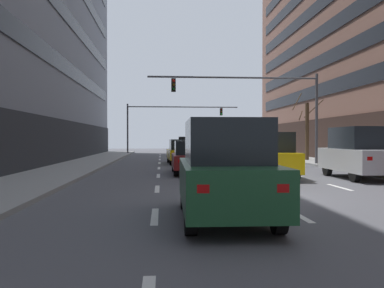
# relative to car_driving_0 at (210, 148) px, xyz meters

# --- Properties ---
(ground_plane) EXTENTS (120.00, 120.00, 0.00)m
(ground_plane) POSITION_rel_car_driving_0_xyz_m (-1.78, -28.99, -0.82)
(ground_plane) COLOR #515156
(lane_stripe_l1_s3) EXTENTS (0.16, 2.00, 0.01)m
(lane_stripe_l1_s3) POSITION_rel_car_driving_0_xyz_m (-5.05, -31.99, -0.82)
(lane_stripe_l1_s3) COLOR silver
(lane_stripe_l1_s3) RESTS_ON ground
(lane_stripe_l1_s4) EXTENTS (0.16, 2.00, 0.01)m
(lane_stripe_l1_s4) POSITION_rel_car_driving_0_xyz_m (-5.05, -26.99, -0.82)
(lane_stripe_l1_s4) COLOR silver
(lane_stripe_l1_s4) RESTS_ON ground
(lane_stripe_l1_s5) EXTENTS (0.16, 2.00, 0.01)m
(lane_stripe_l1_s5) POSITION_rel_car_driving_0_xyz_m (-5.05, -21.99, -0.82)
(lane_stripe_l1_s5) COLOR silver
(lane_stripe_l1_s5) RESTS_ON ground
(lane_stripe_l1_s6) EXTENTS (0.16, 2.00, 0.01)m
(lane_stripe_l1_s6) POSITION_rel_car_driving_0_xyz_m (-5.05, -16.99, -0.82)
(lane_stripe_l1_s6) COLOR silver
(lane_stripe_l1_s6) RESTS_ON ground
(lane_stripe_l1_s7) EXTENTS (0.16, 2.00, 0.01)m
(lane_stripe_l1_s7) POSITION_rel_car_driving_0_xyz_m (-5.05, -11.99, -0.82)
(lane_stripe_l1_s7) COLOR silver
(lane_stripe_l1_s7) RESTS_ON ground
(lane_stripe_l1_s8) EXTENTS (0.16, 2.00, 0.01)m
(lane_stripe_l1_s8) POSITION_rel_car_driving_0_xyz_m (-5.05, -6.99, -0.82)
(lane_stripe_l1_s8) COLOR silver
(lane_stripe_l1_s8) RESTS_ON ground
(lane_stripe_l1_s9) EXTENTS (0.16, 2.00, 0.01)m
(lane_stripe_l1_s9) POSITION_rel_car_driving_0_xyz_m (-5.05, -1.99, -0.82)
(lane_stripe_l1_s9) COLOR silver
(lane_stripe_l1_s9) RESTS_ON ground
(lane_stripe_l1_s10) EXTENTS (0.16, 2.00, 0.01)m
(lane_stripe_l1_s10) POSITION_rel_car_driving_0_xyz_m (-5.05, 3.01, -0.82)
(lane_stripe_l1_s10) COLOR silver
(lane_stripe_l1_s10) RESTS_ON ground
(lane_stripe_l2_s3) EXTENTS (0.16, 2.00, 0.01)m
(lane_stripe_l2_s3) POSITION_rel_car_driving_0_xyz_m (-1.78, -31.99, -0.82)
(lane_stripe_l2_s3) COLOR silver
(lane_stripe_l2_s3) RESTS_ON ground
(lane_stripe_l2_s4) EXTENTS (0.16, 2.00, 0.01)m
(lane_stripe_l2_s4) POSITION_rel_car_driving_0_xyz_m (-1.78, -26.99, -0.82)
(lane_stripe_l2_s4) COLOR silver
(lane_stripe_l2_s4) RESTS_ON ground
(lane_stripe_l2_s5) EXTENTS (0.16, 2.00, 0.01)m
(lane_stripe_l2_s5) POSITION_rel_car_driving_0_xyz_m (-1.78, -21.99, -0.82)
(lane_stripe_l2_s5) COLOR silver
(lane_stripe_l2_s5) RESTS_ON ground
(lane_stripe_l2_s6) EXTENTS (0.16, 2.00, 0.01)m
(lane_stripe_l2_s6) POSITION_rel_car_driving_0_xyz_m (-1.78, -16.99, -0.82)
(lane_stripe_l2_s6) COLOR silver
(lane_stripe_l2_s6) RESTS_ON ground
(lane_stripe_l2_s7) EXTENTS (0.16, 2.00, 0.01)m
(lane_stripe_l2_s7) POSITION_rel_car_driving_0_xyz_m (-1.78, -11.99, -0.82)
(lane_stripe_l2_s7) COLOR silver
(lane_stripe_l2_s7) RESTS_ON ground
(lane_stripe_l2_s8) EXTENTS (0.16, 2.00, 0.01)m
(lane_stripe_l2_s8) POSITION_rel_car_driving_0_xyz_m (-1.78, -6.99, -0.82)
(lane_stripe_l2_s8) COLOR silver
(lane_stripe_l2_s8) RESTS_ON ground
(lane_stripe_l2_s9) EXTENTS (0.16, 2.00, 0.01)m
(lane_stripe_l2_s9) POSITION_rel_car_driving_0_xyz_m (-1.78, -1.99, -0.82)
(lane_stripe_l2_s9) COLOR silver
(lane_stripe_l2_s9) RESTS_ON ground
(lane_stripe_l2_s10) EXTENTS (0.16, 2.00, 0.01)m
(lane_stripe_l2_s10) POSITION_rel_car_driving_0_xyz_m (-1.78, 3.01, -0.82)
(lane_stripe_l2_s10) COLOR silver
(lane_stripe_l2_s10) RESTS_ON ground
(lane_stripe_l3_s4) EXTENTS (0.16, 2.00, 0.01)m
(lane_stripe_l3_s4) POSITION_rel_car_driving_0_xyz_m (1.48, -26.99, -0.82)
(lane_stripe_l3_s4) COLOR silver
(lane_stripe_l3_s4) RESTS_ON ground
(lane_stripe_l3_s5) EXTENTS (0.16, 2.00, 0.01)m
(lane_stripe_l3_s5) POSITION_rel_car_driving_0_xyz_m (1.48, -21.99, -0.82)
(lane_stripe_l3_s5) COLOR silver
(lane_stripe_l3_s5) RESTS_ON ground
(lane_stripe_l3_s6) EXTENTS (0.16, 2.00, 0.01)m
(lane_stripe_l3_s6) POSITION_rel_car_driving_0_xyz_m (1.48, -16.99, -0.82)
(lane_stripe_l3_s6) COLOR silver
(lane_stripe_l3_s6) RESTS_ON ground
(lane_stripe_l3_s7) EXTENTS (0.16, 2.00, 0.01)m
(lane_stripe_l3_s7) POSITION_rel_car_driving_0_xyz_m (1.48, -11.99, -0.82)
(lane_stripe_l3_s7) COLOR silver
(lane_stripe_l3_s7) RESTS_ON ground
(lane_stripe_l3_s8) EXTENTS (0.16, 2.00, 0.01)m
(lane_stripe_l3_s8) POSITION_rel_car_driving_0_xyz_m (1.48, -6.99, -0.82)
(lane_stripe_l3_s8) COLOR silver
(lane_stripe_l3_s8) RESTS_ON ground
(lane_stripe_l3_s9) EXTENTS (0.16, 2.00, 0.01)m
(lane_stripe_l3_s9) POSITION_rel_car_driving_0_xyz_m (1.48, -1.99, -0.82)
(lane_stripe_l3_s9) COLOR silver
(lane_stripe_l3_s9) RESTS_ON ground
(lane_stripe_l3_s10) EXTENTS (0.16, 2.00, 0.01)m
(lane_stripe_l3_s10) POSITION_rel_car_driving_0_xyz_m (1.48, 3.01, -0.82)
(lane_stripe_l3_s10) COLOR silver
(lane_stripe_l3_s10) RESTS_ON ground
(car_driving_0) EXTENTS (2.06, 4.52, 1.66)m
(car_driving_0) POSITION_rel_car_driving_0_xyz_m (0.00, 0.00, 0.00)
(car_driving_0) COLOR black
(car_driving_0) RESTS_ON ground
(taxi_driving_1) EXTENTS (2.08, 4.60, 1.88)m
(taxi_driving_1) POSITION_rel_car_driving_0_xyz_m (-3.49, -12.84, 0.02)
(taxi_driving_1) COLOR black
(taxi_driving_1) RESTS_ON ground
(car_driving_2) EXTENTS (1.84, 4.37, 1.64)m
(car_driving_2) POSITION_rel_car_driving_0_xyz_m (-3.44, -21.04, -0.01)
(car_driving_2) COLOR black
(car_driving_2) RESTS_ON ground
(taxi_driving_3) EXTENTS (1.93, 4.25, 2.19)m
(taxi_driving_3) POSITION_rel_car_driving_0_xyz_m (-0.08, -23.50, 0.19)
(taxi_driving_3) COLOR black
(taxi_driving_3) RESTS_ON ground
(car_driving_4) EXTENTS (1.94, 4.47, 2.14)m
(car_driving_4) POSITION_rel_car_driving_0_xyz_m (-3.54, -32.50, 0.25)
(car_driving_4) COLOR black
(car_driving_4) RESTS_ON ground
(car_parked_2) EXTENTS (2.04, 4.69, 2.25)m
(car_parked_2) POSITION_rel_car_driving_0_xyz_m (3.70, -24.00, 0.30)
(car_parked_2) COLOR black
(car_parked_2) RESTS_ON ground
(traffic_signal_0) EXTENTS (11.02, 0.35, 5.82)m
(traffic_signal_0) POSITION_rel_car_driving_0_xyz_m (1.50, -15.39, 3.57)
(traffic_signal_0) COLOR #4C4C51
(traffic_signal_0) RESTS_ON sidewalk_right
(traffic_signal_1) EXTENTS (12.61, 0.34, 5.53)m
(traffic_signal_1) POSITION_rel_car_driving_0_xyz_m (-4.33, 5.19, 3.43)
(traffic_signal_1) COLOR #4C4C51
(traffic_signal_1) RESTS_ON sidewalk_left
(street_tree_1) EXTENTS (2.40, 1.46, 5.18)m
(street_tree_1) POSITION_rel_car_driving_0_xyz_m (6.11, -10.97, 1.61)
(street_tree_1) COLOR #4C3823
(street_tree_1) RESTS_ON sidewalk_right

